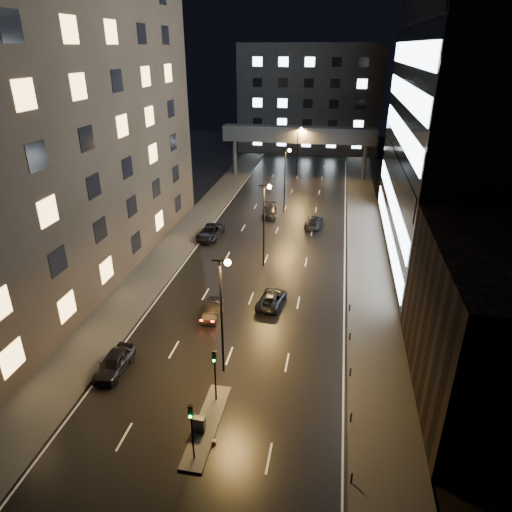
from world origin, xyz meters
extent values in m
plane|color=black|center=(0.00, 40.00, 0.00)|extent=(160.00, 160.00, 0.00)
cube|color=#383533|center=(-12.50, 35.00, 0.07)|extent=(5.00, 110.00, 0.15)
cube|color=#383533|center=(12.50, 35.00, 0.07)|extent=(5.00, 110.00, 0.15)
cube|color=#2D2319|center=(-22.50, 24.00, 20.00)|extent=(15.00, 48.00, 40.00)
cube|color=black|center=(20.00, 9.00, 6.00)|extent=(10.00, 18.00, 12.00)
cube|color=black|center=(25.00, 36.00, 22.50)|extent=(20.00, 36.00, 45.00)
cube|color=#333335|center=(0.00, 98.00, 12.50)|extent=(34.00, 14.00, 25.00)
cube|color=#333335|center=(0.00, 70.00, 8.50)|extent=(30.00, 3.00, 3.00)
cylinder|color=#333335|center=(-13.00, 70.00, 3.50)|extent=(0.80, 0.80, 7.00)
cylinder|color=#333335|center=(13.00, 70.00, 3.50)|extent=(0.80, 0.80, 7.00)
cube|color=#383533|center=(0.30, 2.00, 0.07)|extent=(1.60, 8.00, 0.15)
cylinder|color=black|center=(0.30, 4.50, 1.90)|extent=(0.12, 0.12, 3.50)
cube|color=black|center=(0.30, 4.50, 4.10)|extent=(0.28, 0.22, 0.90)
sphere|color=#0CFF33|center=(0.30, 4.36, 3.82)|extent=(0.18, 0.18, 0.18)
cylinder|color=black|center=(0.30, -1.00, 1.90)|extent=(0.12, 0.12, 3.50)
cube|color=black|center=(0.30, -1.00, 4.10)|extent=(0.28, 0.22, 0.90)
sphere|color=#0CFF33|center=(0.30, -1.14, 3.82)|extent=(0.18, 0.18, 0.18)
cylinder|color=black|center=(10.20, -1.00, 0.45)|extent=(0.12, 0.12, 0.90)
cylinder|color=black|center=(10.20, 4.00, 0.45)|extent=(0.12, 0.12, 0.90)
cylinder|color=black|center=(10.20, 9.00, 0.45)|extent=(0.12, 0.12, 0.90)
cylinder|color=black|center=(10.20, 14.00, 0.45)|extent=(0.12, 0.12, 0.90)
cylinder|color=black|center=(10.20, 19.00, 0.45)|extent=(0.12, 0.12, 0.90)
cylinder|color=black|center=(0.00, 8.00, 5.00)|extent=(0.18, 0.18, 10.00)
cylinder|color=black|center=(0.00, 8.00, 10.00)|extent=(1.20, 0.12, 0.12)
sphere|color=#FF9E38|center=(0.60, 8.00, 9.90)|extent=(0.50, 0.50, 0.50)
cylinder|color=black|center=(0.00, 28.00, 5.00)|extent=(0.18, 0.18, 10.00)
cylinder|color=black|center=(0.00, 28.00, 10.00)|extent=(1.20, 0.12, 0.12)
sphere|color=#FF9E38|center=(0.60, 28.00, 9.90)|extent=(0.50, 0.50, 0.50)
cylinder|color=black|center=(0.00, 48.00, 5.00)|extent=(0.18, 0.18, 10.00)
cylinder|color=black|center=(0.00, 48.00, 10.00)|extent=(1.20, 0.12, 0.12)
sphere|color=#FF9E38|center=(0.60, 48.00, 9.90)|extent=(0.50, 0.50, 0.50)
cylinder|color=black|center=(0.00, 68.00, 5.00)|extent=(0.18, 0.18, 10.00)
cylinder|color=black|center=(0.00, 68.00, 10.00)|extent=(1.20, 0.12, 0.12)
sphere|color=#FF9E38|center=(0.60, 68.00, 9.90)|extent=(0.50, 0.50, 0.50)
imported|color=black|center=(-8.75, 6.40, 0.82)|extent=(2.00, 4.84, 1.64)
imported|color=black|center=(-3.08, 15.98, 0.69)|extent=(1.70, 4.29, 1.39)
imported|color=black|center=(-8.72, 35.41, 0.83)|extent=(2.97, 6.05, 1.65)
imported|color=black|center=(-1.96, 45.77, 0.77)|extent=(2.65, 5.51, 1.55)
imported|color=black|center=(2.32, 19.13, 0.69)|extent=(2.95, 5.23, 1.38)
imported|color=black|center=(5.09, 42.36, 0.79)|extent=(2.67, 5.63, 1.58)
cube|color=#4F4E51|center=(-0.10, 1.32, 0.73)|extent=(0.93, 0.48, 1.15)
cone|color=#FF410D|center=(1.19, 0.49, 0.23)|extent=(0.44, 0.44, 0.47)
camera|label=1|loc=(7.97, -21.08, 24.23)|focal=32.00mm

